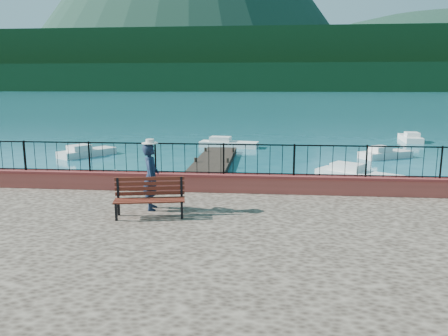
% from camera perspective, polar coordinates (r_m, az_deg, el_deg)
% --- Properties ---
extents(ground, '(2000.00, 2000.00, 0.00)m').
position_cam_1_polar(ground, '(10.88, -0.38, -14.02)').
color(ground, '#19596B').
rests_on(ground, ground).
extents(parapet, '(28.00, 0.46, 0.58)m').
position_cam_1_polar(parapet, '(13.91, 1.18, -1.97)').
color(parapet, '#A6433C').
rests_on(parapet, promenade).
extents(railing, '(27.00, 0.05, 0.95)m').
position_cam_1_polar(railing, '(13.76, 1.19, 1.13)').
color(railing, black).
rests_on(railing, parapet).
extents(dock, '(2.00, 16.00, 0.30)m').
position_cam_1_polar(dock, '(22.47, -2.30, -0.51)').
color(dock, '#2D231C').
rests_on(dock, ground).
extents(far_forest, '(900.00, 60.00, 18.00)m').
position_cam_1_polar(far_forest, '(309.85, 5.47, 11.63)').
color(far_forest, black).
rests_on(far_forest, ground).
extents(foothills, '(900.00, 120.00, 44.00)m').
position_cam_1_polar(foothills, '(370.23, 5.54, 13.51)').
color(foothills, black).
rests_on(foothills, ground).
extents(companion_hill, '(448.00, 384.00, 180.00)m').
position_cam_1_polar(companion_hill, '(610.46, 26.95, 9.27)').
color(companion_hill, '#142D23').
rests_on(companion_hill, ground).
extents(park_bench, '(1.88, 0.93, 1.00)m').
position_cam_1_polar(park_bench, '(11.48, -9.66, -4.84)').
color(park_bench, black).
rests_on(park_bench, promenade).
extents(person, '(0.55, 0.73, 1.82)m').
position_cam_1_polar(person, '(12.02, -9.51, -1.14)').
color(person, '#111E34').
rests_on(person, promenade).
extents(hat, '(0.44, 0.44, 0.12)m').
position_cam_1_polar(hat, '(11.86, -9.66, 3.46)').
color(hat, silver).
rests_on(hat, person).
extents(boat_0, '(3.84, 3.23, 0.80)m').
position_cam_1_polar(boat_0, '(19.95, -13.76, -1.54)').
color(boat_0, white).
rests_on(boat_0, ground).
extents(boat_1, '(4.04, 3.37, 0.80)m').
position_cam_1_polar(boat_1, '(22.02, 17.17, -0.57)').
color(boat_1, silver).
rests_on(boat_1, ground).
extents(boat_2, '(3.56, 2.77, 0.80)m').
position_cam_1_polar(boat_2, '(29.42, 20.36, 2.01)').
color(boat_2, silver).
rests_on(boat_2, ground).
extents(boat_3, '(3.15, 3.77, 0.80)m').
position_cam_1_polar(boat_3, '(29.73, -17.45, 2.28)').
color(boat_3, silver).
rests_on(boat_3, ground).
extents(boat_4, '(4.42, 1.88, 0.80)m').
position_cam_1_polar(boat_4, '(32.30, 0.64, 3.43)').
color(boat_4, white).
rests_on(boat_4, ground).
extents(boat_5, '(1.69, 3.98, 0.80)m').
position_cam_1_polar(boat_5, '(39.09, 23.17, 3.85)').
color(boat_5, silver).
rests_on(boat_5, ground).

